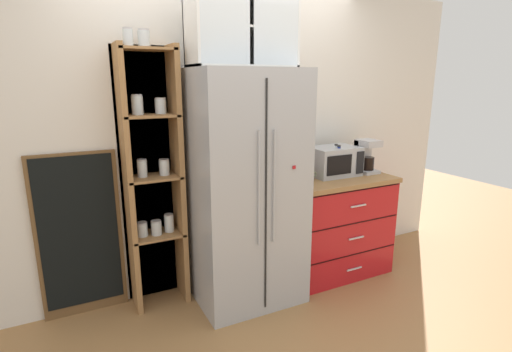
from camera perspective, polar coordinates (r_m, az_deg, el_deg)
ground_plane at (r=3.45m, az=-1.56°, el=-16.77°), size 10.63×10.63×0.00m
wall_back_cream at (r=3.37m, az=-4.62°, el=5.60°), size 4.94×0.10×2.55m
refrigerator at (r=3.08m, az=-1.66°, el=-1.87°), size 0.82×0.73×1.84m
pantry_shelf_column at (r=3.10m, az=-15.01°, el=0.25°), size 0.46×0.31×2.10m
counter_cabinet at (r=3.72m, az=11.19°, el=-6.83°), size 0.98×0.66×0.91m
microwave at (r=3.60m, az=11.25°, el=2.16°), size 0.44×0.33×0.26m
coffee_maker at (r=3.78m, az=15.74°, el=2.85°), size 0.17×0.20×0.31m
mug_sage at (r=3.38m, az=7.91°, el=0.10°), size 0.11×0.07×0.09m
mug_red at (r=3.39m, az=5.34°, el=0.18°), size 0.12×0.08×0.09m
bottle_clear at (r=3.57m, az=11.52°, el=2.03°), size 0.07×0.07×0.29m
bottle_cobalt at (r=3.54m, az=11.93°, el=1.87°), size 0.07×0.07×0.29m
upper_cabinet at (r=3.03m, az=-2.22°, el=20.70°), size 0.79×0.32×0.55m
chalkboard_menu at (r=3.22m, az=-24.38°, el=-7.88°), size 0.60×0.04×1.26m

